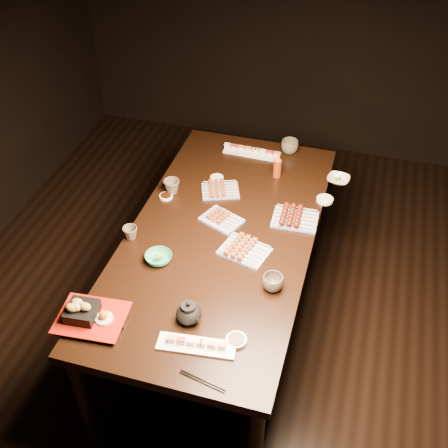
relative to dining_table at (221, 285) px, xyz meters
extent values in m
plane|color=black|center=(0.26, -0.38, -0.38)|extent=(5.00, 5.00, 0.00)
cube|color=black|center=(0.00, 0.00, 0.00)|extent=(1.24, 1.94, 0.75)
imported|color=#30946F|center=(-0.23, -0.27, 0.39)|extent=(0.15, 0.15, 0.04)
imported|color=beige|center=(0.50, 0.60, 0.39)|extent=(0.14, 0.14, 0.03)
imported|color=#4C443A|center=(-0.42, -0.16, 0.41)|extent=(0.10, 0.10, 0.07)
imported|color=#4C443A|center=(0.32, -0.29, 0.41)|extent=(0.13, 0.13, 0.07)
imported|color=#4C443A|center=(-0.35, 0.25, 0.42)|extent=(0.12, 0.12, 0.08)
imported|color=#4C443A|center=(0.18, 0.81, 0.42)|extent=(0.10, 0.10, 0.08)
cylinder|color=maroon|center=(0.16, 0.55, 0.45)|extent=(0.05, 0.05, 0.14)
cylinder|color=white|center=(-0.37, 0.20, 0.38)|extent=(0.09, 0.09, 0.01)
cylinder|color=white|center=(0.46, 0.40, 0.38)|extent=(0.12, 0.12, 0.02)
cylinder|color=white|center=(0.25, -0.62, 0.38)|extent=(0.10, 0.10, 0.02)
cylinder|color=white|center=(-0.15, 0.43, 0.38)|extent=(0.10, 0.10, 0.01)
camera|label=1|loc=(0.59, -2.00, 2.21)|focal=45.00mm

